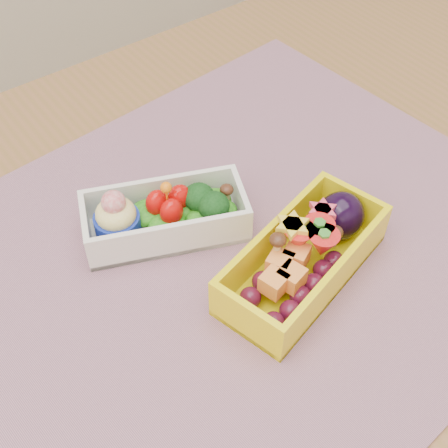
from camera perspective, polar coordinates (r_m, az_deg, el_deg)
table at (r=0.64m, az=5.29°, el=-9.03°), size 1.20×0.80×0.75m
placemat at (r=0.56m, az=-0.31°, el=-3.29°), size 0.63×0.51×0.00m
bento_white at (r=0.57m, az=-5.56°, el=0.76°), size 0.16×0.12×0.06m
bento_yellow at (r=0.53m, az=7.64°, el=-2.90°), size 0.18×0.11×0.06m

